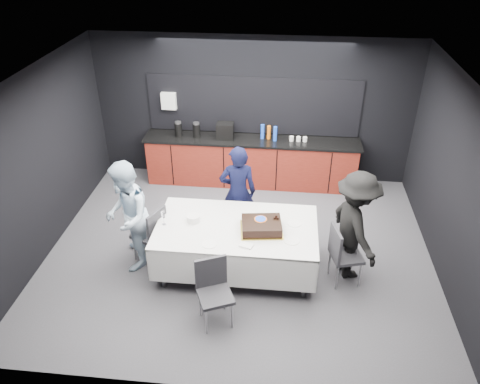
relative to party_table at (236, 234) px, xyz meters
name	(u,v)px	position (x,y,z in m)	size (l,w,h in m)	color
ground	(239,251)	(0.00, 0.40, -0.64)	(6.00, 6.00, 0.00)	#48474D
room_shell	(239,146)	(0.00, 0.40, 1.22)	(6.04, 5.04, 2.82)	white
kitchenette	(251,157)	(-0.02, 2.62, -0.10)	(4.10, 0.64, 2.05)	maroon
party_table	(236,234)	(0.00, 0.00, 0.00)	(2.32, 1.32, 0.78)	#99999E
cake_assembly	(262,226)	(0.37, -0.06, 0.21)	(0.65, 0.56, 0.18)	gold
plate_stack	(193,218)	(-0.64, 0.06, 0.19)	(0.20, 0.20, 0.10)	white
loose_plate_near	(209,244)	(-0.32, -0.46, 0.14)	(0.20, 0.20, 0.01)	white
loose_plate_right_a	(294,223)	(0.83, 0.15, 0.14)	(0.20, 0.20, 0.01)	white
loose_plate_right_b	(292,240)	(0.79, -0.26, 0.14)	(0.22, 0.22, 0.01)	white
loose_plate_far	(250,214)	(0.17, 0.31, 0.14)	(0.20, 0.20, 0.01)	white
fork_pile	(246,246)	(0.18, -0.45, 0.15)	(0.18, 0.11, 0.03)	white
champagne_flute	(163,215)	(-1.05, -0.07, 0.30)	(0.06, 0.06, 0.22)	white
chair_left	(152,231)	(-1.28, 0.08, -0.11)	(0.55, 0.55, 0.92)	#2B2B30
chair_right	(342,252)	(1.51, -0.12, -0.11)	(0.51, 0.51, 0.92)	#2B2B30
chair_near	(213,287)	(-0.18, -1.02, -0.11)	(0.55, 0.55, 0.92)	#2B2B30
person_center	(238,192)	(-0.07, 0.87, 0.17)	(0.59, 0.39, 1.62)	black
person_left	(127,216)	(-1.60, -0.03, 0.22)	(0.83, 0.65, 1.72)	silver
person_right	(355,226)	(1.68, 0.09, 0.20)	(1.09, 0.63, 1.69)	black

